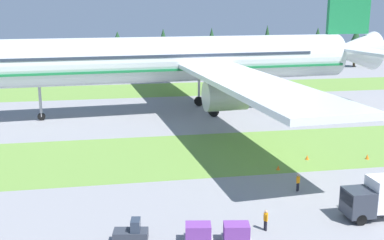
{
  "coord_description": "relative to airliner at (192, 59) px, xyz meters",
  "views": [
    {
      "loc": [
        -8.62,
        -23.67,
        17.38
      ],
      "look_at": [
        1.35,
        31.22,
        4.0
      ],
      "focal_mm": 43.8,
      "sensor_mm": 36.0,
      "label": 1
    }
  ],
  "objects": [
    {
      "name": "cargo_dolly_lead",
      "position": [
        -7.81,
        -45.57,
        -8.2
      ],
      "size": [
        2.42,
        1.84,
        1.55
      ],
      "rotation": [
        0.0,
        0.0,
        1.41
      ],
      "color": "#A3A3A8",
      "rests_on": "ground"
    },
    {
      "name": "distant_tree_line",
      "position": [
        -1.03,
        53.19,
        -2.18
      ],
      "size": [
        200.42,
        10.82,
        12.64
      ],
      "color": "#4C3823",
      "rests_on": "ground"
    },
    {
      "name": "grass_strip_far",
      "position": [
        -5.43,
        23.16,
        -9.12
      ],
      "size": [
        320.0,
        17.32,
        0.01
      ],
      "primitive_type": "cube",
      "color": "olive",
      "rests_on": "ground"
    },
    {
      "name": "taxiway_marker_1",
      "position": [
        4.05,
        -30.92,
        -8.87
      ],
      "size": [
        0.44,
        0.44,
        0.5
      ],
      "primitive_type": "cone",
      "color": "orange",
      "rests_on": "ground"
    },
    {
      "name": "ground_crew_loader",
      "position": [
        -2.09,
        -44.46,
        -8.17
      ],
      "size": [
        0.36,
        0.56,
        1.74
      ],
      "rotation": [
        0.0,
        0.0,
        4.79
      ],
      "color": "black",
      "rests_on": "ground"
    },
    {
      "name": "ground_crew_marshaller",
      "position": [
        3.75,
        -37.08,
        -8.17
      ],
      "size": [
        0.44,
        0.41,
        1.74
      ],
      "rotation": [
        0.0,
        0.0,
        0.74
      ],
      "color": "black",
      "rests_on": "ground"
    },
    {
      "name": "taxiway_marker_2",
      "position": [
        8.67,
        -28.12,
        -8.86
      ],
      "size": [
        0.44,
        0.44,
        0.52
      ],
      "primitive_type": "cone",
      "color": "orange",
      "rests_on": "ground"
    },
    {
      "name": "cargo_dolly_second",
      "position": [
        -4.95,
        -46.05,
        -8.2
      ],
      "size": [
        2.42,
        1.84,
        1.55
      ],
      "rotation": [
        0.0,
        0.0,
        1.41
      ],
      "color": "#A3A3A8",
      "rests_on": "ground"
    },
    {
      "name": "taxiway_marker_0",
      "position": [
        15.73,
        -29.23,
        -8.82
      ],
      "size": [
        0.44,
        0.44,
        0.59
      ],
      "primitive_type": "cone",
      "color": "orange",
      "rests_on": "ground"
    },
    {
      "name": "airliner",
      "position": [
        0.0,
        0.0,
        0.0
      ],
      "size": [
        69.59,
        85.81,
        25.43
      ],
      "rotation": [
        0.0,
        0.0,
        1.65
      ],
      "color": "silver",
      "rests_on": "ground"
    },
    {
      "name": "baggage_tug",
      "position": [
        -12.76,
        -44.75,
        -8.31
      ],
      "size": [
        2.78,
        1.71,
        1.97
      ],
      "rotation": [
        0.0,
        0.0,
        1.41
      ],
      "color": "#2D333D",
      "rests_on": "ground"
    },
    {
      "name": "grass_strip_near",
      "position": [
        -5.43,
        -23.48,
        -9.12
      ],
      "size": [
        320.0,
        17.32,
        0.01
      ],
      "primitive_type": "cube",
      "color": "olive",
      "rests_on": "ground"
    }
  ]
}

